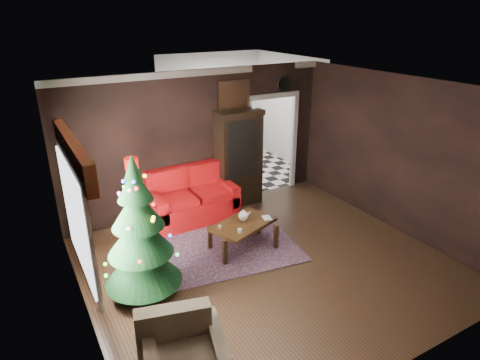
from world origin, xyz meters
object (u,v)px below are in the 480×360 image
armchair (186,360)px  loveseat (192,196)px  curio_cabinet (239,160)px  teapot (243,216)px  wall_clock (284,84)px  coffee_table (243,235)px  kitchen_table (233,161)px  floor_lamp (135,199)px  christmas_tree (139,231)px

armchair → loveseat: bearing=79.8°
loveseat → curio_cabinet: bearing=10.8°
teapot → wall_clock: wall_clock is taller
coffee_table → kitchen_table: (1.51, 3.08, 0.12)m
curio_cabinet → coffee_table: size_ratio=1.77×
loveseat → curio_cabinet: 1.25m
coffee_table → floor_lamp: bearing=142.8°
loveseat → curio_cabinet: curio_cabinet is taller
kitchen_table → wall_clock: bearing=-66.3°
coffee_table → wall_clock: (2.06, 1.83, 2.13)m
curio_cabinet → armchair: size_ratio=2.18×
curio_cabinet → floor_lamp: size_ratio=1.30×
loveseat → kitchen_table: size_ratio=2.27×
wall_clock → kitchen_table: (-0.55, 1.25, -2.00)m
curio_cabinet → kitchen_table: bearing=65.6°
loveseat → floor_lamp: size_ratio=1.16×
wall_clock → teapot: bearing=-138.7°
teapot → kitchen_table: 3.35m
armchair → kitchen_table: (3.48, 5.31, -0.09)m
christmas_tree → kitchen_table: 4.89m
curio_cabinet → floor_lamp: (-2.33, -0.53, -0.12)m
christmas_tree → teapot: bearing=14.1°
wall_clock → kitchen_table: bearing=113.7°
christmas_tree → teapot: 2.01m
curio_cabinet → kitchen_table: 1.67m
loveseat → christmas_tree: size_ratio=0.83×
loveseat → wall_clock: 3.04m
floor_lamp → loveseat: bearing=14.9°
armchair → kitchen_table: size_ratio=1.16×
coffee_table → christmas_tree: bearing=-167.6°
coffee_table → wall_clock: wall_clock is taller
loveseat → armchair: bearing=-114.7°
christmas_tree → kitchen_table: bearing=46.1°
loveseat → teapot: (0.34, -1.36, 0.09)m
loveseat → kitchen_table: bearing=42.5°
floor_lamp → coffee_table: floor_lamp is taller
teapot → loveseat: bearing=104.1°
curio_cabinet → kitchen_table: curio_cabinet is taller
curio_cabinet → loveseat: bearing=-169.2°
floor_lamp → christmas_tree: christmas_tree is taller
coffee_table → teapot: (0.05, 0.07, 0.33)m
coffee_table → kitchen_table: bearing=64.0°
curio_cabinet → wall_clock: bearing=8.5°
floor_lamp → kitchen_table: 3.60m
floor_lamp → kitchen_table: floor_lamp is taller
floor_lamp → wall_clock: wall_clock is taller
armchair → coffee_table: 2.98m
armchair → wall_clock: size_ratio=2.72×
loveseat → wall_clock: bearing=9.7°
coffee_table → kitchen_table: kitchen_table is taller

